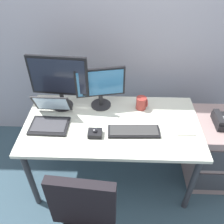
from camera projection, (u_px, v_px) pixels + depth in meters
name	position (u px, v px, depth m)	size (l,w,h in m)	color
ground_plane	(112.00, 175.00, 2.46)	(8.00, 8.00, 0.00)	#354D5B
back_wall	(115.00, 11.00, 2.13)	(6.00, 0.10, 2.80)	#A2A1AF
desk	(112.00, 130.00, 2.05)	(1.46, 0.76, 0.72)	silver
file_cabinet	(212.00, 150.00, 2.27)	(0.42, 0.53, 0.69)	gray
desk_phone	(224.00, 121.00, 2.01)	(0.17, 0.20, 0.09)	black
monitor_main	(59.00, 79.00, 2.00)	(0.50, 0.18, 0.49)	#262628
monitor_side	(100.00, 86.00, 2.05)	(0.42, 0.18, 0.38)	#262628
keyboard	(134.00, 131.00, 1.91)	(0.41, 0.15, 0.03)	black
laptop	(50.00, 118.00, 1.98)	(0.32, 0.33, 0.22)	black
trackball_mouse	(95.00, 133.00, 1.88)	(0.11, 0.09, 0.07)	black
coffee_mug	(141.00, 103.00, 2.12)	(0.10, 0.09, 0.11)	#9A332C
paper_notepad	(184.00, 126.00, 1.97)	(0.15, 0.21, 0.01)	white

